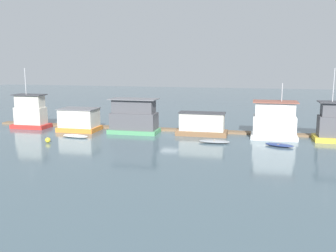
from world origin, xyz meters
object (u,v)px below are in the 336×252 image
object	(u,v)px
houseboat_red	(30,113)
houseboat_orange	(79,120)
houseboat_brown	(202,125)
buoy_yellow	(48,140)
houseboat_white	(274,121)
dinghy_grey	(214,141)
houseboat_green	(134,117)
dinghy_white	(75,136)
dinghy_navy	(279,145)

from	to	relation	value
houseboat_red	houseboat_orange	bearing A→B (deg)	-4.46
houseboat_orange	houseboat_brown	world-z (taller)	houseboat_orange
buoy_yellow	houseboat_white	bearing A→B (deg)	18.49
houseboat_red	houseboat_brown	world-z (taller)	houseboat_red
dinghy_grey	houseboat_green	bearing A→B (deg)	160.63
houseboat_white	buoy_yellow	world-z (taller)	houseboat_white
houseboat_white	dinghy_white	size ratio (longest dim) A/B	1.87
houseboat_orange	dinghy_white	distance (m)	5.30
houseboat_white	dinghy_grey	distance (m)	9.46
dinghy_grey	houseboat_brown	bearing A→B (deg)	115.06
houseboat_brown	dinghy_white	distance (m)	18.16
houseboat_green	houseboat_brown	distance (m)	10.15
houseboat_orange	houseboat_green	world-z (taller)	houseboat_green
houseboat_orange	dinghy_white	xyz separation A→B (m)	(1.70, -4.78, -1.50)
houseboat_orange	dinghy_grey	size ratio (longest dim) A/B	1.45
houseboat_red	dinghy_grey	size ratio (longest dim) A/B	2.34
houseboat_green	houseboat_white	bearing A→B (deg)	1.84
buoy_yellow	dinghy_white	bearing A→B (deg)	64.97
dinghy_white	dinghy_navy	distance (m)	27.75
houseboat_white	houseboat_orange	bearing A→B (deg)	-178.19
houseboat_white	dinghy_navy	xyz separation A→B (m)	(0.48, -5.12, -2.22)
houseboat_brown	dinghy_grey	distance (m)	5.79
houseboat_orange	dinghy_grey	bearing A→B (deg)	-10.97
houseboat_brown	houseboat_white	xyz separation A→B (m)	(10.09, -0.07, 0.89)
buoy_yellow	houseboat_orange	bearing A→B (deg)	88.81
houseboat_red	dinghy_navy	world-z (taller)	houseboat_red
houseboat_white	buoy_yellow	bearing A→B (deg)	-161.51
houseboat_green	houseboat_brown	bearing A→B (deg)	4.10
houseboat_brown	dinghy_grey	xyz separation A→B (m)	(2.39, -5.11, -1.30)
dinghy_white	houseboat_white	bearing A→B (deg)	11.81
dinghy_grey	dinghy_navy	distance (m)	8.19
houseboat_green	dinghy_navy	distance (m)	21.26
houseboat_white	dinghy_navy	distance (m)	5.60
houseboat_brown	houseboat_white	bearing A→B (deg)	-0.42
buoy_yellow	houseboat_green	bearing A→B (deg)	45.43
dinghy_white	dinghy_grey	xyz separation A→B (m)	(19.55, 0.66, 0.04)
houseboat_orange	dinghy_white	bearing A→B (deg)	-70.38
dinghy_navy	houseboat_green	bearing A→B (deg)	167.79
buoy_yellow	houseboat_brown	bearing A→B (deg)	27.27
dinghy_grey	buoy_yellow	size ratio (longest dim) A/B	5.89
houseboat_green	buoy_yellow	bearing A→B (deg)	-134.57
houseboat_red	dinghy_grey	world-z (taller)	houseboat_red
houseboat_orange	dinghy_grey	distance (m)	21.70
houseboat_red	houseboat_green	xyz separation A→B (m)	(17.60, -0.42, -0.04)
dinghy_navy	buoy_yellow	xyz separation A→B (m)	(-29.63, -4.62, 0.14)
dinghy_grey	dinghy_navy	world-z (taller)	dinghy_grey
houseboat_brown	dinghy_grey	bearing A→B (deg)	-64.94
houseboat_red	houseboat_green	bearing A→B (deg)	-1.37
houseboat_brown	dinghy_grey	world-z (taller)	houseboat_brown
houseboat_green	houseboat_white	size ratio (longest dim) A/B	0.96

